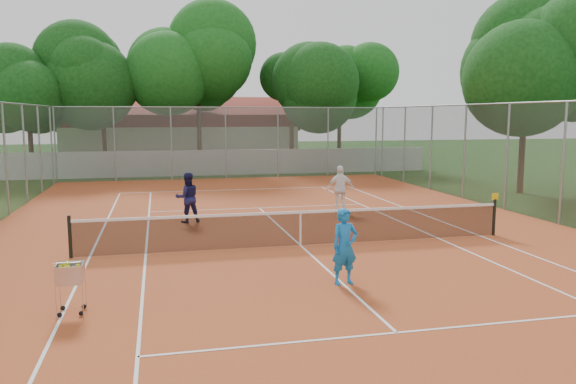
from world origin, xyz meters
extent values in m
plane|color=#13360E|center=(0.00, 0.00, 0.00)|extent=(120.00, 120.00, 0.00)
cube|color=#AC4A21|center=(0.00, 0.00, 0.01)|extent=(18.00, 34.00, 0.02)
cube|color=white|center=(0.00, 0.00, 0.02)|extent=(10.98, 23.78, 0.01)
cube|color=black|center=(0.00, 0.00, 0.51)|extent=(11.88, 0.10, 0.98)
cube|color=slate|center=(0.00, 0.00, 2.00)|extent=(18.00, 34.00, 4.00)
cube|color=silver|center=(0.00, 19.00, 0.75)|extent=(26.00, 0.30, 1.50)
cube|color=beige|center=(-2.00, 29.00, 2.20)|extent=(16.40, 9.00, 4.40)
cube|color=#0D3710|center=(0.00, 22.00, 5.00)|extent=(29.00, 19.00, 10.00)
imported|color=blue|center=(0.03, -3.63, 0.83)|extent=(0.65, 0.49, 1.62)
imported|color=#171745|center=(-2.82, 4.10, 0.85)|extent=(0.91, 0.76, 1.67)
imported|color=white|center=(2.73, 4.77, 0.88)|extent=(1.06, 0.54, 1.73)
cube|color=silver|center=(-5.33, -4.23, 0.52)|extent=(0.57, 0.57, 1.01)
camera|label=1|loc=(-3.73, -14.57, 3.57)|focal=35.00mm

